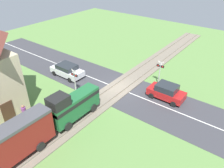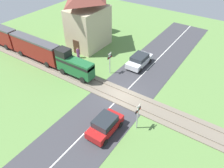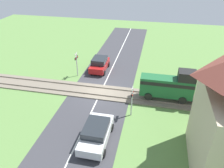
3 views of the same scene
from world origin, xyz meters
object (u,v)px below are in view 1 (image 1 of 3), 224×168
Objects in this scene: car_far_side at (67,70)px; pedestrian_by_station at (24,113)px; crossing_signal_east_approach at (75,78)px; car_near_crossing at (166,92)px; crossing_signal_west_approach at (160,69)px.

pedestrian_by_station is at bearing 111.05° from car_far_side.
crossing_signal_east_approach reaches higher than pedestrian_by_station.
car_near_crossing is at bearing -128.74° from pedestrian_by_station.
car_far_side is at bearing 27.24° from crossing_signal_west_approach.
car_far_side is (11.90, 2.88, -0.04)m from car_near_crossing.
crossing_signal_west_approach is at bearing -48.06° from car_near_crossing.
crossing_signal_west_approach and crossing_signal_east_approach have the same top height.
car_far_side is 1.45× the size of crossing_signal_east_approach.
car_far_side is 2.68× the size of pedestrian_by_station.
crossing_signal_west_approach is at bearing -130.16° from crossing_signal_east_approach.
car_near_crossing is 12.24m from car_far_side.
pedestrian_by_station is at bearing 62.71° from crossing_signal_west_approach.
crossing_signal_east_approach is at bearing 49.84° from crossing_signal_west_approach.
car_near_crossing is at bearing -166.39° from car_far_side.
crossing_signal_west_approach is 9.57m from crossing_signal_east_approach.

